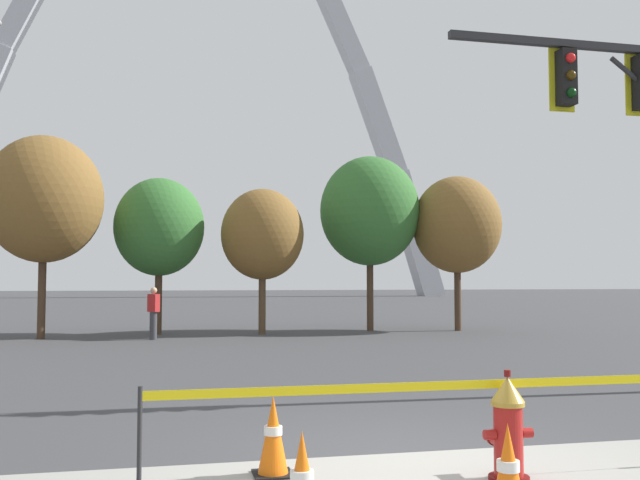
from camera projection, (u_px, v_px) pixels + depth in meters
name	position (u px, v px, depth m)	size (l,w,h in m)	color
ground_plane	(409.00, 457.00, 7.15)	(240.00, 240.00, 0.00)	#3D3D3F
fire_hydrant	(508.00, 428.00, 6.30)	(0.46, 0.48, 0.99)	#5E0F0D
caution_tape_barrier	(470.00, 407.00, 6.34)	(5.84, 0.05, 0.93)	#232326
traffic_cone_by_hydrant	(508.00, 473.00, 5.23)	(0.36, 0.36, 0.73)	black
traffic_cone_curb_edge	(273.00, 437.00, 6.45)	(0.36, 0.36, 0.73)	black
monument_arch	(191.00, 93.00, 75.74)	(57.38, 2.48, 49.95)	#B2B5BC
tree_far_left	(44.00, 199.00, 21.73)	(3.60, 3.60, 6.30)	#473323
tree_left_mid	(159.00, 227.00, 23.54)	(2.99, 2.99, 5.24)	#473323
tree_center_left	(262.00, 235.00, 23.66)	(2.80, 2.80, 4.89)	brown
tree_center_right	(370.00, 211.00, 25.21)	(3.58, 3.58, 6.26)	#473323
tree_right_mid	(457.00, 225.00, 25.23)	(3.17, 3.17, 5.55)	#473323
pedestrian_standing_center	(153.00, 313.00, 21.29)	(0.38, 0.38, 1.59)	#38383D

